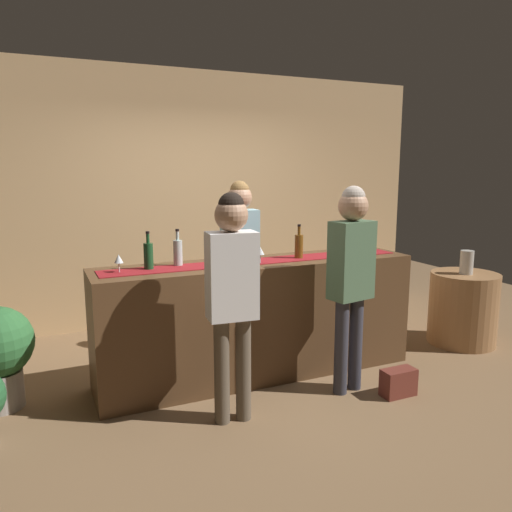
{
  "coord_description": "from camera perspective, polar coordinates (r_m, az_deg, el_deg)",
  "views": [
    {
      "loc": [
        -1.72,
        -3.79,
        1.8
      ],
      "look_at": [
        -0.02,
        0.0,
        1.06
      ],
      "focal_mm": 34.9,
      "sensor_mm": 36.0,
      "label": 1
    }
  ],
  "objects": [
    {
      "name": "bartender",
      "position": [
        4.79,
        -1.85,
        0.9
      ],
      "size": [
        0.35,
        0.24,
        1.68
      ],
      "rotation": [
        0.0,
        0.0,
        3.09
      ],
      "color": "#26262B",
      "rests_on": "ground"
    },
    {
      "name": "bar_counter",
      "position": [
        4.36,
        0.27,
        -7.19
      ],
      "size": [
        2.79,
        0.6,
        1.01
      ],
      "primitive_type": "cube",
      "color": "#543821",
      "rests_on": "ground"
    },
    {
      "name": "wine_bottle_clear",
      "position": [
        4.09,
        -8.95,
        0.44
      ],
      "size": [
        0.07,
        0.07,
        0.3
      ],
      "color": "#B2C6C1",
      "rests_on": "bar_counter"
    },
    {
      "name": "vase_on_side_table",
      "position": [
        5.45,
        23.0,
        -0.67
      ],
      "size": [
        0.13,
        0.13,
        0.24
      ],
      "primitive_type": "cylinder",
      "color": "#B7B2A8",
      "rests_on": "round_side_table"
    },
    {
      "name": "wine_bottle_green",
      "position": [
        3.98,
        -12.22,
        0.07
      ],
      "size": [
        0.07,
        0.07,
        0.3
      ],
      "color": "#194723",
      "rests_on": "bar_counter"
    },
    {
      "name": "back_wall",
      "position": [
        5.96,
        -7.33,
        6.63
      ],
      "size": [
        6.0,
        0.12,
        2.9
      ],
      "primitive_type": "cube",
      "color": "tan",
      "rests_on": "ground"
    },
    {
      "name": "handbag",
      "position": [
        4.26,
        16.0,
        -13.75
      ],
      "size": [
        0.28,
        0.14,
        0.22
      ],
      "primitive_type": "cube",
      "color": "brown",
      "rests_on": "ground"
    },
    {
      "name": "wine_glass_near_customer",
      "position": [
        3.9,
        -15.46,
        -0.37
      ],
      "size": [
        0.07,
        0.07,
        0.14
      ],
      "color": "silver",
      "rests_on": "bar_counter"
    },
    {
      "name": "wine_glass_mid_counter",
      "position": [
        4.12,
        0.49,
        0.54
      ],
      "size": [
        0.07,
        0.07,
        0.14
      ],
      "color": "silver",
      "rests_on": "bar_counter"
    },
    {
      "name": "customer_browsing",
      "position": [
        3.43,
        -2.78,
        -3.29
      ],
      "size": [
        0.36,
        0.23,
        1.64
      ],
      "rotation": [
        0.0,
        0.0,
        -0.1
      ],
      "color": "brown",
      "rests_on": "ground"
    },
    {
      "name": "customer_sipping",
      "position": [
        3.97,
        10.85,
        -1.33
      ],
      "size": [
        0.37,
        0.26,
        1.67
      ],
      "rotation": [
        0.0,
        0.0,
        0.18
      ],
      "color": "#33333D",
      "rests_on": "ground"
    },
    {
      "name": "round_side_table",
      "position": [
        5.59,
        22.64,
        -5.55
      ],
      "size": [
        0.68,
        0.68,
        0.74
      ],
      "primitive_type": "cylinder",
      "color": "#996B42",
      "rests_on": "ground"
    },
    {
      "name": "ground_plane",
      "position": [
        4.54,
        0.27,
        -13.3
      ],
      "size": [
        10.0,
        10.0,
        0.0
      ],
      "primitive_type": "plane",
      "color": "brown"
    },
    {
      "name": "counter_runner_cloth",
      "position": [
        4.24,
        0.28,
        -0.6
      ],
      "size": [
        2.65,
        0.28,
        0.01
      ],
      "primitive_type": "cube",
      "color": "maroon",
      "rests_on": "bar_counter"
    },
    {
      "name": "wine_bottle_amber",
      "position": [
        4.38,
        4.93,
        1.18
      ],
      "size": [
        0.07,
        0.07,
        0.3
      ],
      "color": "brown",
      "rests_on": "bar_counter"
    }
  ]
}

